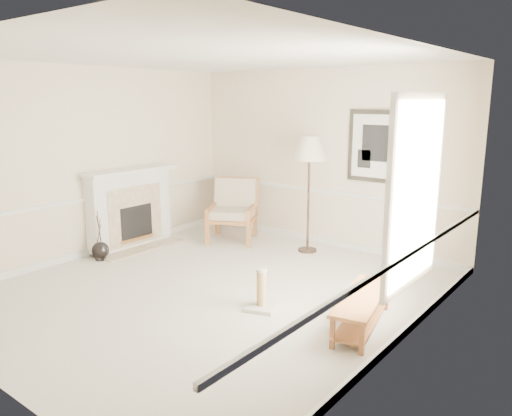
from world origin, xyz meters
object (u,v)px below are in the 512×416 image
at_px(floor_vase, 100,251).
at_px(scratching_post, 261,296).
at_px(bench, 362,306).
at_px(armchair, 233,207).
at_px(floor_lamp, 310,151).

distance_m(floor_vase, scratching_post, 3.04).
height_order(floor_vase, bench, floor_vase).
height_order(armchair, scratching_post, armchair).
relative_size(floor_lamp, scratching_post, 3.72).
distance_m(floor_vase, floor_lamp, 3.55).
xyz_separation_m(armchair, bench, (3.37, -1.82, -0.32)).
height_order(armchair, floor_lamp, floor_lamp).
bearing_deg(scratching_post, bench, 13.53).
bearing_deg(scratching_post, floor_vase, -178.52).
relative_size(armchair, floor_lamp, 0.61).
xyz_separation_m(floor_vase, scratching_post, (3.04, 0.08, 0.01)).
bearing_deg(floor_vase, armchair, 69.58).
bearing_deg(scratching_post, floor_lamp, 109.43).
bearing_deg(bench, floor_lamp, 134.40).
bearing_deg(armchair, scratching_post, -72.52).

